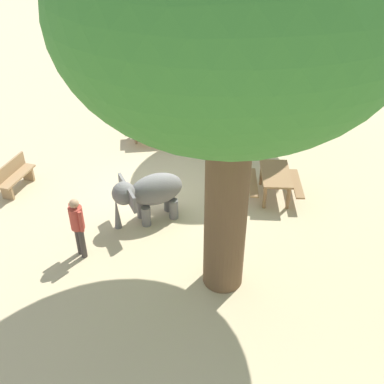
% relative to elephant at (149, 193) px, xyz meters
% --- Properties ---
extents(ground_plane, '(60.00, 60.00, 0.00)m').
position_rel_elephant_xyz_m(ground_plane, '(-1.00, -0.23, -0.85)').
color(ground_plane, tan).
extents(elephant, '(1.81, 1.75, 1.33)m').
position_rel_elephant_xyz_m(elephant, '(0.00, 0.00, 0.00)').
color(elephant, slate).
rests_on(elephant, ground_plane).
extents(person_handler, '(0.32, 0.48, 1.62)m').
position_rel_elephant_xyz_m(person_handler, '(1.96, -0.76, 0.10)').
color(person_handler, '#3F3833').
rests_on(person_handler, ground_plane).
extents(shade_tree_secondary, '(6.16, 5.65, 8.06)m').
position_rel_elephant_xyz_m(shade_tree_secondary, '(1.25, 2.61, 4.95)').
color(shade_tree_secondary, brown).
rests_on(shade_tree_secondary, ground_plane).
extents(wooden_bench, '(1.45, 0.65, 0.88)m').
position_rel_elephant_xyz_m(wooden_bench, '(0.47, -4.29, -0.38)').
color(wooden_bench, '#9E7A51').
rests_on(wooden_bench, ground_plane).
extents(picnic_table_near, '(1.96, 1.95, 0.78)m').
position_rel_elephant_xyz_m(picnic_table_near, '(-2.51, 2.62, -0.26)').
color(picnic_table_near, olive).
rests_on(picnic_table_near, ground_plane).
extents(picnic_table_far, '(2.06, 2.07, 0.78)m').
position_rel_elephant_xyz_m(picnic_table_far, '(-4.11, -2.34, -0.26)').
color(picnic_table_far, '#9E7A51').
rests_on(picnic_table_far, ground_plane).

